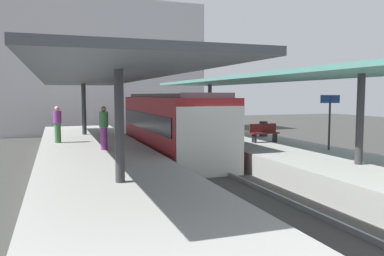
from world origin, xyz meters
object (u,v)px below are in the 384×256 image
(platform_sign, at_px, (330,110))
(litter_bin, at_px, (263,129))
(commuter_train, at_px, (172,126))
(platform_bench, at_px, (264,132))
(passenger_near_bench, at_px, (58,124))
(passenger_mid_platform, at_px, (104,127))

(platform_sign, relative_size, litter_bin, 2.76)
(commuter_train, xyz_separation_m, platform_bench, (3.92, -2.05, -0.26))
(commuter_train, distance_m, passenger_near_bench, 5.31)
(litter_bin, distance_m, passenger_mid_platform, 9.01)
(platform_bench, bearing_deg, platform_sign, -70.03)
(platform_bench, height_order, passenger_mid_platform, passenger_mid_platform)
(platform_sign, height_order, passenger_mid_platform, platform_sign)
(passenger_near_bench, bearing_deg, platform_sign, -30.80)
(commuter_train, height_order, platform_bench, commuter_train)
(commuter_train, bearing_deg, passenger_mid_platform, -148.41)
(commuter_train, relative_size, litter_bin, 12.68)
(platform_sign, bearing_deg, passenger_mid_platform, 160.29)
(litter_bin, bearing_deg, passenger_mid_platform, -164.85)
(platform_sign, distance_m, passenger_mid_platform, 9.11)
(commuter_train, bearing_deg, litter_bin, 2.29)
(litter_bin, xyz_separation_m, passenger_mid_platform, (-8.68, -2.35, 0.52))
(commuter_train, distance_m, platform_sign, 7.32)
(platform_bench, bearing_deg, passenger_mid_platform, -179.25)
(platform_sign, bearing_deg, litter_bin, 88.66)
(litter_bin, bearing_deg, platform_sign, -91.34)
(platform_bench, bearing_deg, litter_bin, 60.48)
(platform_bench, distance_m, litter_bin, 2.59)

